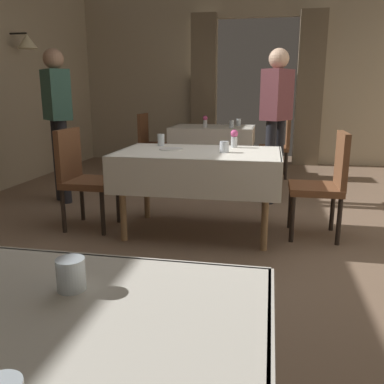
{
  "coord_description": "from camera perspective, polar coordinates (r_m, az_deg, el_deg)",
  "views": [
    {
      "loc": [
        0.29,
        -3.32,
        1.25
      ],
      "look_at": [
        -0.47,
        0.61,
        0.27
      ],
      "focal_mm": 37.88,
      "sensor_mm": 36.0,
      "label": 1
    }
  ],
  "objects": [
    {
      "name": "glass_mid_d",
      "position": [
        3.95,
        -4.38,
        7.32
      ],
      "size": [
        0.07,
        0.07,
        0.11
      ],
      "primitive_type": "cylinder",
      "color": "silver",
      "rests_on": "dining_table_mid"
    },
    {
      "name": "chair_far_left",
      "position": [
        6.51,
        -5.86,
        7.27
      ],
      "size": [
        0.44,
        0.44,
        0.93
      ],
      "color": "black",
      "rests_on": "ground"
    },
    {
      "name": "flower_vase_far",
      "position": [
        6.08,
        1.87,
        9.96
      ],
      "size": [
        0.07,
        0.07,
        0.17
      ],
      "color": "silver",
      "rests_on": "dining_table_far"
    },
    {
      "name": "ground",
      "position": [
        3.56,
        5.59,
        -6.83
      ],
      "size": [
        10.08,
        10.08,
        0.0
      ],
      "primitive_type": "plane",
      "color": "#7A604C"
    },
    {
      "name": "glass_far_c",
      "position": [
        6.01,
        5.59,
        9.5
      ],
      "size": [
        0.07,
        0.07,
        0.11
      ],
      "primitive_type": "cylinder",
      "color": "silver",
      "rests_on": "dining_table_far"
    },
    {
      "name": "glass_far_b",
      "position": [
        6.38,
        6.57,
        9.72
      ],
      "size": [
        0.07,
        0.07,
        0.11
      ],
      "primitive_type": "cylinder",
      "color": "silver",
      "rests_on": "dining_table_far"
    },
    {
      "name": "chair_far_right",
      "position": [
        6.25,
        12.21,
        6.75
      ],
      "size": [
        0.44,
        0.44,
        0.93
      ],
      "color": "black",
      "rests_on": "ground"
    },
    {
      "name": "glass_near_c",
      "position": [
        1.12,
        -16.67,
        -11.04
      ],
      "size": [
        0.07,
        0.07,
        0.09
      ],
      "primitive_type": "cylinder",
      "color": "silver",
      "rests_on": "dining_table_near"
    },
    {
      "name": "glass_mid_c",
      "position": [
        3.51,
        4.58,
        6.35
      ],
      "size": [
        0.08,
        0.08,
        0.1
      ],
      "primitive_type": "cylinder",
      "color": "silver",
      "rests_on": "dining_table_mid"
    },
    {
      "name": "chair_mid_right",
      "position": [
        3.69,
        18.3,
        1.61
      ],
      "size": [
        0.44,
        0.44,
        0.93
      ],
      "color": "black",
      "rests_on": "ground"
    },
    {
      "name": "person_waiter_by_doorway",
      "position": [
        4.71,
        11.78,
        10.77
      ],
      "size": [
        0.37,
        0.42,
        1.72
      ],
      "color": "black",
      "rests_on": "ground"
    },
    {
      "name": "wall_back",
      "position": [
        7.51,
        9.01,
        15.7
      ],
      "size": [
        6.4,
        0.27,
        3.0
      ],
      "color": "tan",
      "rests_on": "ground"
    },
    {
      "name": "plate_mid_b",
      "position": [
        3.68,
        -2.97,
        6.06
      ],
      "size": [
        0.22,
        0.22,
        0.01
      ],
      "primitive_type": "cylinder",
      "color": "white",
      "rests_on": "dining_table_mid"
    },
    {
      "name": "dining_table_far",
      "position": [
        6.26,
        2.97,
        8.29
      ],
      "size": [
        1.24,
        0.89,
        0.75
      ],
      "color": "olive",
      "rests_on": "ground"
    },
    {
      "name": "person_diner_standing_aside",
      "position": [
        4.89,
        -18.41,
        10.47
      ],
      "size": [
        0.41,
        0.41,
        1.72
      ],
      "color": "black",
      "rests_on": "ground"
    },
    {
      "name": "dining_table_mid",
      "position": [
        3.6,
        0.98,
        4.16
      ],
      "size": [
        1.43,
        0.92,
        0.75
      ],
      "color": "olive",
      "rests_on": "ground"
    },
    {
      "name": "flower_vase_mid",
      "position": [
        3.83,
        5.96,
        7.58
      ],
      "size": [
        0.07,
        0.07,
        0.17
      ],
      "color": "silver",
      "rests_on": "dining_table_mid"
    },
    {
      "name": "chair_mid_left",
      "position": [
        3.91,
        -15.29,
        2.48
      ],
      "size": [
        0.44,
        0.44,
        0.93
      ],
      "color": "black",
      "rests_on": "ground"
    }
  ]
}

